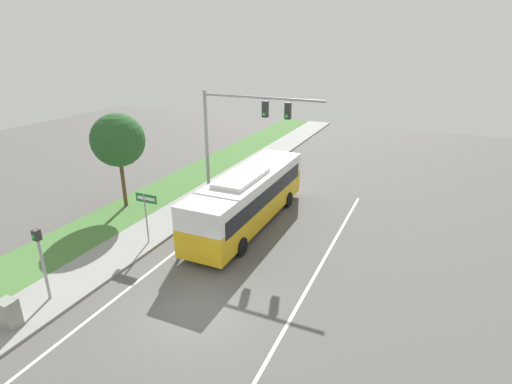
{
  "coord_description": "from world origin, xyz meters",
  "views": [
    {
      "loc": [
        7.63,
        -11.14,
        10.26
      ],
      "look_at": [
        -1.56,
        9.26,
        1.68
      ],
      "focal_mm": 28.0,
      "sensor_mm": 36.0,
      "label": 1
    }
  ],
  "objects_px": {
    "pedestrian_signal": "(41,254)",
    "street_sign": "(146,209)",
    "signal_gantry": "(237,129)",
    "utility_cabinet": "(9,313)",
    "bus": "(248,196)"
  },
  "relations": [
    {
      "from": "pedestrian_signal",
      "to": "street_sign",
      "type": "relative_size",
      "value": 1.12
    },
    {
      "from": "signal_gantry",
      "to": "utility_cabinet",
      "type": "bearing_deg",
      "value": -102.54
    },
    {
      "from": "bus",
      "to": "pedestrian_signal",
      "type": "relative_size",
      "value": 3.41
    },
    {
      "from": "signal_gantry",
      "to": "street_sign",
      "type": "distance_m",
      "value": 7.08
    },
    {
      "from": "bus",
      "to": "pedestrian_signal",
      "type": "height_order",
      "value": "bus"
    },
    {
      "from": "bus",
      "to": "utility_cabinet",
      "type": "bearing_deg",
      "value": -109.62
    },
    {
      "from": "signal_gantry",
      "to": "utility_cabinet",
      "type": "distance_m",
      "value": 14.41
    },
    {
      "from": "signal_gantry",
      "to": "pedestrian_signal",
      "type": "distance_m",
      "value": 12.31
    },
    {
      "from": "signal_gantry",
      "to": "street_sign",
      "type": "xyz_separation_m",
      "value": [
        -2.43,
        -5.78,
        -3.28
      ]
    },
    {
      "from": "signal_gantry",
      "to": "street_sign",
      "type": "bearing_deg",
      "value": -112.86
    },
    {
      "from": "pedestrian_signal",
      "to": "utility_cabinet",
      "type": "relative_size",
      "value": 2.94
    },
    {
      "from": "bus",
      "to": "signal_gantry",
      "type": "height_order",
      "value": "signal_gantry"
    },
    {
      "from": "bus",
      "to": "utility_cabinet",
      "type": "xyz_separation_m",
      "value": [
        -4.27,
        -11.97,
        -1.13
      ]
    },
    {
      "from": "signal_gantry",
      "to": "pedestrian_signal",
      "type": "xyz_separation_m",
      "value": [
        -3.1,
        -11.49,
        -3.13
      ]
    },
    {
      "from": "pedestrian_signal",
      "to": "street_sign",
      "type": "distance_m",
      "value": 5.76
    }
  ]
}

